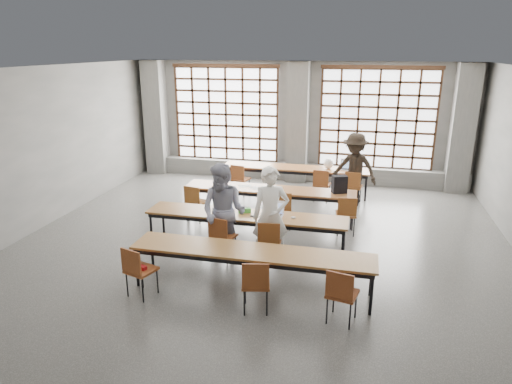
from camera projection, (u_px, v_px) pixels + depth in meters
floor at (257, 252)px, 9.05m from camera, size 11.00×11.00×0.00m
ceiling at (257, 70)px, 7.98m from camera, size 11.00×11.00×0.00m
wall_back at (299, 122)px, 13.61m from camera, size 10.00×0.00×10.00m
wall_front at (89, 345)px, 3.42m from camera, size 10.00×0.00×10.00m
wall_left at (27, 153)px, 9.62m from camera, size 0.00×11.00×11.00m
column_left at (156, 118)px, 14.35m from camera, size 0.60×0.55×3.50m
column_mid at (298, 123)px, 13.35m from camera, size 0.60×0.55×3.50m
column_right at (462, 129)px, 12.36m from camera, size 0.60×0.55×3.50m
window_left at (226, 114)px, 13.99m from camera, size 3.32×0.12×3.00m
window_right at (377, 120)px, 13.00m from camera, size 3.32×0.12×3.00m
sill_ledge at (297, 172)px, 13.88m from camera, size 9.80×0.35×0.50m
desk_row_a at (295, 169)px, 12.52m from camera, size 4.00×0.70×0.73m
desk_row_b at (269, 191)px, 10.65m from camera, size 4.00×0.70×0.73m
desk_row_c at (246, 217)px, 9.02m from camera, size 4.00×0.70×0.73m
desk_row_d at (252, 254)px, 7.42m from camera, size 4.00×0.70×0.73m
chair_back_left at (240, 177)px, 12.29m from camera, size 0.50×0.50×0.88m
chair_back_mid at (322, 182)px, 11.81m from camera, size 0.47×0.47×0.88m
chair_back_right at (353, 184)px, 11.63m from camera, size 0.47×0.48×0.88m
chair_mid_left at (195, 200)px, 10.46m from camera, size 0.50×0.50×0.88m
chair_mid_centre at (282, 206)px, 10.01m from camera, size 0.49×0.50×0.88m
chair_mid_right at (346, 212)px, 9.70m from camera, size 0.47×0.47×0.88m
chair_front_left at (221, 234)px, 8.55m from camera, size 0.50×0.50×0.88m
chair_front_right at (269, 238)px, 8.34m from camera, size 0.46×0.46×0.88m
chair_near_left at (137, 267)px, 7.26m from camera, size 0.53×0.53×0.88m
chair_near_mid at (256, 281)px, 6.83m from camera, size 0.50×0.50×0.88m
chair_near_right at (341, 291)px, 6.55m from camera, size 0.50×0.50×0.88m
student_male at (271, 216)px, 8.35m from camera, size 0.78×0.63×1.85m
student_female at (224, 212)px, 8.54m from camera, size 0.99×0.82×1.85m
student_back at (355, 169)px, 11.63m from camera, size 1.34×1.04×1.83m
laptop_front at (274, 212)px, 8.96m from camera, size 0.36×0.31×0.26m
laptop_back at (346, 167)px, 12.28m from camera, size 0.42×0.38×0.26m
mouse at (293, 218)px, 8.77m from camera, size 0.10×0.07×0.04m
green_box at (244, 210)px, 9.07m from camera, size 0.27×0.16×0.09m
phone at (254, 216)px, 8.87m from camera, size 0.14×0.09×0.01m
paper_sheet_a at (245, 186)px, 10.80m from camera, size 0.35×0.30×0.00m
paper_sheet_b at (256, 188)px, 10.64m from camera, size 0.36×0.32×0.00m
paper_sheet_c at (274, 189)px, 10.60m from camera, size 0.31×0.23×0.00m
backpack at (339, 184)px, 10.26m from camera, size 0.37×0.31×0.40m
plastic_bag at (329, 164)px, 12.31m from camera, size 0.32×0.30×0.29m
red_pouch at (141, 267)px, 7.33m from camera, size 0.22×0.14×0.06m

